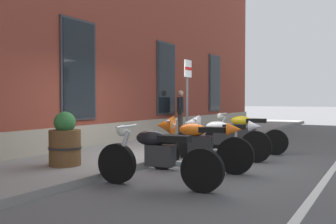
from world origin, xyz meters
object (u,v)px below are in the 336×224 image
(motorcycle_yellow_naked, at_px, (244,134))
(parking_sign, at_px, (187,90))
(pedestrian_dark_jacket, at_px, (181,110))
(barrel_planter, at_px, (65,142))
(motorcycle_orange_sport, at_px, (194,142))
(motorcycle_white_sport, at_px, (218,136))
(motorcycle_black_naked, at_px, (156,157))

(motorcycle_yellow_naked, height_order, parking_sign, parking_sign)
(pedestrian_dark_jacket, xyz_separation_m, barrel_planter, (-6.62, -1.11, -0.43))
(motorcycle_orange_sport, xyz_separation_m, motorcycle_white_sport, (1.45, 0.11, -0.02))
(pedestrian_dark_jacket, height_order, parking_sign, parking_sign)
(motorcycle_orange_sport, xyz_separation_m, barrel_planter, (-1.29, 2.03, -0.00))
(pedestrian_dark_jacket, relative_size, parking_sign, 0.69)
(motorcycle_orange_sport, height_order, parking_sign, parking_sign)
(motorcycle_black_naked, xyz_separation_m, pedestrian_dark_jacket, (6.78, 3.21, 0.52))
(parking_sign, bearing_deg, motorcycle_white_sport, -124.89)
(motorcycle_orange_sport, xyz_separation_m, parking_sign, (2.28, 1.30, 1.04))
(motorcycle_orange_sport, relative_size, motorcycle_yellow_naked, 0.98)
(motorcycle_yellow_naked, bearing_deg, motorcycle_black_naked, -179.50)
(motorcycle_white_sport, xyz_separation_m, motorcycle_yellow_naked, (1.37, -0.14, -0.06))
(motorcycle_black_naked, height_order, pedestrian_dark_jacket, pedestrian_dark_jacket)
(motorcycle_yellow_naked, height_order, pedestrian_dark_jacket, pedestrian_dark_jacket)
(motorcycle_orange_sport, bearing_deg, motorcycle_black_naked, -177.27)
(motorcycle_white_sport, bearing_deg, barrel_planter, 144.93)
(parking_sign, xyz_separation_m, barrel_planter, (-3.57, 0.72, -1.04))
(motorcycle_black_naked, relative_size, motorcycle_yellow_naked, 1.00)
(motorcycle_black_naked, bearing_deg, motorcycle_white_sport, 3.51)
(pedestrian_dark_jacket, height_order, barrel_planter, pedestrian_dark_jacket)
(motorcycle_yellow_naked, bearing_deg, barrel_planter, 153.34)
(motorcycle_orange_sport, distance_m, barrel_planter, 2.40)
(motorcycle_black_naked, xyz_separation_m, motorcycle_yellow_naked, (4.27, 0.04, 0.02))
(motorcycle_yellow_naked, height_order, barrel_planter, barrel_planter)
(barrel_planter, bearing_deg, motorcycle_white_sport, -35.07)
(motorcycle_white_sport, xyz_separation_m, barrel_planter, (-2.73, 1.92, 0.01))
(motorcycle_white_sport, bearing_deg, parking_sign, 55.11)
(motorcycle_black_naked, distance_m, motorcycle_yellow_naked, 4.27)
(motorcycle_orange_sport, bearing_deg, parking_sign, 29.74)
(pedestrian_dark_jacket, bearing_deg, motorcycle_orange_sport, -149.54)
(barrel_planter, bearing_deg, pedestrian_dark_jacket, 9.51)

